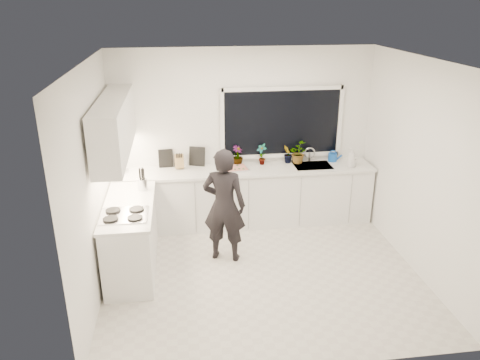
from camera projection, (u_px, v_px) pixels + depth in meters
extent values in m
cube|color=beige|center=(262.00, 272.00, 6.14)|extent=(4.00, 3.50, 0.02)
cube|color=white|center=(243.00, 136.00, 7.27)|extent=(4.00, 0.02, 2.70)
cube|color=white|center=(92.00, 184.00, 5.40)|extent=(0.02, 3.50, 2.70)
cube|color=white|center=(420.00, 168.00, 5.90)|extent=(0.02, 3.50, 2.70)
cube|color=white|center=(266.00, 60.00, 5.15)|extent=(4.00, 3.50, 0.02)
cube|color=black|center=(282.00, 123.00, 7.24)|extent=(1.80, 0.02, 1.00)
cube|color=white|center=(246.00, 197.00, 7.32)|extent=(3.92, 0.58, 0.88)
cube|color=white|center=(131.00, 237.00, 6.09)|extent=(0.58, 1.60, 0.88)
cube|color=silver|center=(246.00, 170.00, 7.14)|extent=(3.94, 0.62, 0.04)
cube|color=silver|center=(128.00, 205.00, 5.93)|extent=(0.62, 1.60, 0.04)
cube|color=white|center=(115.00, 126.00, 5.89)|extent=(0.34, 2.10, 0.70)
cube|color=silver|center=(312.00, 168.00, 7.29)|extent=(0.58, 0.42, 0.14)
cylinder|color=silver|center=(309.00, 155.00, 7.42)|extent=(0.03, 0.03, 0.22)
cube|color=black|center=(124.00, 215.00, 5.59)|extent=(0.56, 0.48, 0.03)
imported|color=black|center=(224.00, 206.00, 6.19)|extent=(0.66, 0.53, 1.58)
cube|color=silver|center=(233.00, 169.00, 7.09)|extent=(0.46, 0.37, 0.03)
cube|color=red|center=(233.00, 168.00, 7.08)|extent=(0.42, 0.32, 0.01)
cylinder|color=#124CAD|center=(333.00, 157.00, 7.44)|extent=(0.14, 0.14, 0.13)
cylinder|color=white|center=(122.00, 164.00, 6.96)|extent=(0.12, 0.12, 0.26)
cube|color=#9E7449|center=(179.00, 162.00, 7.11)|extent=(0.14, 0.11, 0.22)
cylinder|color=#B5B4B9|center=(142.00, 184.00, 6.33)|extent=(0.14, 0.14, 0.16)
cube|color=black|center=(166.00, 158.00, 7.16)|extent=(0.22, 0.04, 0.28)
cube|color=black|center=(197.00, 156.00, 7.22)|extent=(0.24, 0.10, 0.30)
imported|color=#26662D|center=(237.00, 156.00, 7.22)|extent=(0.25, 0.25, 0.31)
imported|color=#26662D|center=(262.00, 154.00, 7.26)|extent=(0.20, 0.21, 0.33)
imported|color=#26662D|center=(288.00, 154.00, 7.32)|extent=(0.18, 0.20, 0.30)
imported|color=#26662D|center=(297.00, 153.00, 7.33)|extent=(0.29, 0.32, 0.33)
imported|color=#D8BF66|center=(351.00, 157.00, 7.15)|extent=(0.17, 0.17, 0.32)
imported|color=#D8BF66|center=(353.00, 162.00, 7.18)|extent=(0.11, 0.11, 0.18)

